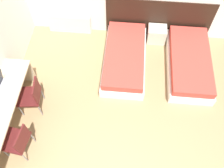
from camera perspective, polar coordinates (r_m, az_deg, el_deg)
The scene contains 9 objects.
headboard_panel at distance 6.36m, azimuth 10.59°, elevation 14.41°, with size 2.56×0.03×1.06m.
bed_near_window at distance 5.87m, azimuth 2.89°, elevation 5.92°, with size 0.96×1.97×0.41m.
bed_near_door at distance 6.05m, azimuth 17.22°, elevation 4.64°, with size 0.96×1.97×0.41m.
nightstand at distance 6.43m, azimuth 10.16°, elevation 11.12°, with size 0.45×0.34×0.42m.
radiator at distance 6.62m, azimuth -9.66°, elevation 13.46°, with size 1.08×0.12×0.52m.
desk at distance 5.11m, azimuth -23.77°, elevation -6.02°, with size 0.53×2.28×0.75m.
chair_near_laptop at distance 5.22m, azimuth -17.98°, elevation -2.42°, with size 0.50×0.50×0.88m.
chair_near_notebook at distance 4.88m, azimuth -20.79°, elevation -11.99°, with size 0.51×0.51×0.88m.
laptop at distance 5.16m, azimuth -23.09°, elevation 0.45°, with size 0.34×0.24×0.34m.
Camera 1 is at (0.24, -0.23, 4.82)m, focal length 40.00 mm.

